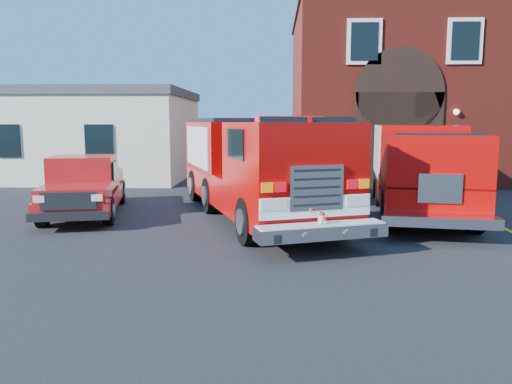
{
  "coord_description": "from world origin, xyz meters",
  "views": [
    {
      "loc": [
        0.39,
        -11.9,
        2.82
      ],
      "look_at": [
        0.0,
        -1.2,
        1.3
      ],
      "focal_mm": 35.0,
      "sensor_mm": 36.0,
      "label": 1
    }
  ],
  "objects_px": {
    "fire_engine": "(254,166)",
    "fire_station": "(445,93)",
    "side_building": "(87,134)",
    "pickup_truck": "(85,187)",
    "secondary_truck": "(419,165)"
  },
  "relations": [
    {
      "from": "fire_station",
      "to": "fire_engine",
      "type": "xyz_separation_m",
      "value": [
        -9.2,
        -11.3,
        -2.73
      ]
    },
    {
      "from": "side_building",
      "to": "fire_engine",
      "type": "distance_m",
      "value": 13.57
    },
    {
      "from": "side_building",
      "to": "pickup_truck",
      "type": "height_order",
      "value": "side_building"
    },
    {
      "from": "fire_engine",
      "to": "fire_station",
      "type": "bearing_deg",
      "value": 50.85
    },
    {
      "from": "fire_engine",
      "to": "pickup_truck",
      "type": "xyz_separation_m",
      "value": [
        -5.15,
        0.26,
        -0.67
      ]
    },
    {
      "from": "fire_engine",
      "to": "side_building",
      "type": "bearing_deg",
      "value": 130.46
    },
    {
      "from": "fire_station",
      "to": "fire_engine",
      "type": "bearing_deg",
      "value": -129.15
    },
    {
      "from": "fire_engine",
      "to": "pickup_truck",
      "type": "height_order",
      "value": "fire_engine"
    },
    {
      "from": "pickup_truck",
      "to": "secondary_truck",
      "type": "relative_size",
      "value": 0.67
    },
    {
      "from": "pickup_truck",
      "to": "secondary_truck",
      "type": "xyz_separation_m",
      "value": [
        10.24,
        0.73,
        0.62
      ]
    },
    {
      "from": "fire_station",
      "to": "pickup_truck",
      "type": "xyz_separation_m",
      "value": [
        -14.34,
        -11.04,
        -3.4
      ]
    },
    {
      "from": "side_building",
      "to": "secondary_truck",
      "type": "xyz_separation_m",
      "value": [
        13.89,
        -9.32,
        -0.74
      ]
    },
    {
      "from": "fire_station",
      "to": "fire_engine",
      "type": "height_order",
      "value": "fire_station"
    },
    {
      "from": "side_building",
      "to": "secondary_truck",
      "type": "distance_m",
      "value": 16.74
    },
    {
      "from": "pickup_truck",
      "to": "side_building",
      "type": "bearing_deg",
      "value": 109.94
    }
  ]
}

